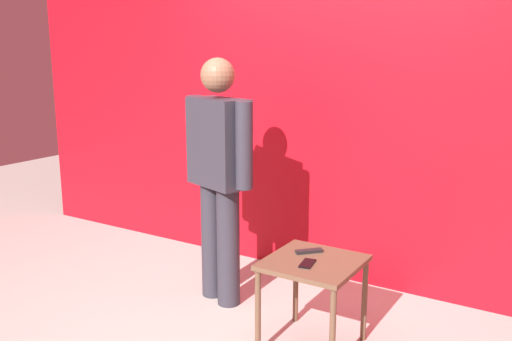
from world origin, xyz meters
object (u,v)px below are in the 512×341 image
Objects in this scene: standing_person at (219,169)px; side_table at (313,273)px; cell_phone at (307,263)px; tv_remote at (309,251)px.

standing_person is 3.09× the size of side_table.
tv_remote is (-0.08, 0.18, 0.01)m from cell_phone.
side_table is 3.93× the size of cell_phone.
tv_remote reaches higher than cell_phone.
side_table is 3.33× the size of tv_remote.
side_table is at bearing 77.79° from cell_phone.
cell_phone is at bearing -91.91° from side_table.
cell_phone is (0.87, -0.33, -0.41)m from standing_person.
standing_person is at bearing 163.65° from side_table.
standing_person is 1.01m from cell_phone.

